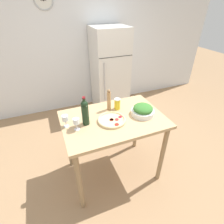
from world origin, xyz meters
name	(u,v)px	position (x,y,z in m)	size (l,w,h in m)	color
ground_plane	(113,170)	(0.00, 0.00, 0.00)	(14.00, 14.00, 0.00)	#9E7A56
wall_back	(73,46)	(0.00, 2.05, 1.30)	(6.40, 0.08, 2.60)	silver
refrigerator	(110,71)	(0.62, 1.69, 0.83)	(0.67, 0.65, 1.66)	silver
prep_counter	(113,127)	(0.00, 0.00, 0.79)	(1.16, 0.79, 0.92)	tan
wine_bottle	(85,112)	(-0.32, 0.01, 1.07)	(0.08, 0.08, 0.33)	black
wine_glass_near	(76,122)	(-0.43, -0.05, 1.02)	(0.07, 0.07, 0.14)	silver
wine_glass_far	(65,119)	(-0.52, 0.05, 1.02)	(0.07, 0.07, 0.14)	silver
pepper_mill	(109,100)	(0.02, 0.20, 1.05)	(0.05, 0.05, 0.27)	#AD7F51
salad_bowl	(143,110)	(0.35, -0.06, 0.98)	(0.27, 0.27, 0.13)	white
homemade_pizza	(112,120)	(-0.04, -0.05, 0.93)	(0.32, 0.32, 0.03)	#DBC189
salt_canister	(117,104)	(0.12, 0.17, 0.99)	(0.07, 0.07, 0.14)	yellow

